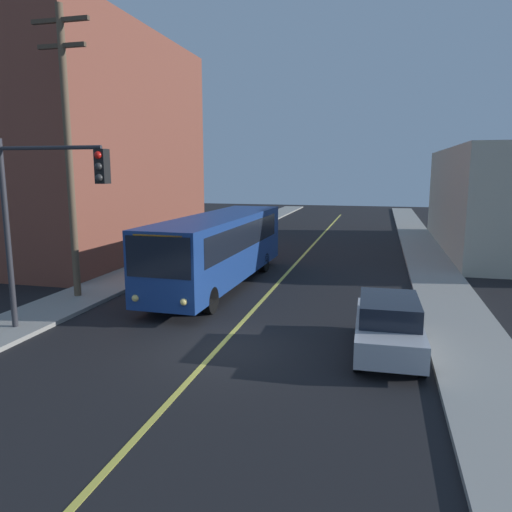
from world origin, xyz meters
The scene contains 9 objects.
ground_plane centered at (0.00, 0.00, 0.00)m, with size 120.00×120.00×0.00m, color black.
sidewalk_left centered at (-7.25, 10.00, 0.07)m, with size 2.50×90.00×0.15m, color gray.
sidewalk_right centered at (7.25, 10.00, 0.07)m, with size 2.50×90.00×0.15m, color gray.
lane_stripe_center centered at (0.00, 15.00, 0.01)m, with size 0.16×60.00×0.01m, color #D8CC4C.
building_left_brick centered at (-13.49, 13.73, 6.55)m, with size 10.00×16.56×13.10m.
city_bus centered at (-2.44, 7.54, 1.82)m, with size 2.86×12.21×3.20m.
parked_car_silver centered at (4.83, 0.85, 0.84)m, with size 1.90×4.44×1.62m.
utility_pole_near centered at (-7.36, 3.93, 6.23)m, with size 2.40×0.28×11.12m.
traffic_signal_left_corner centered at (-5.41, -0.13, 4.30)m, with size 3.75×0.48×6.00m.
Camera 1 is at (4.46, -13.02, 5.20)m, focal length 34.26 mm.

